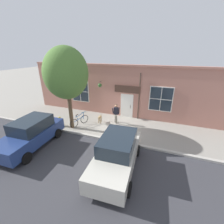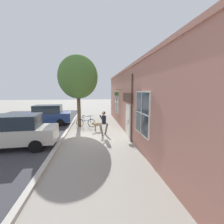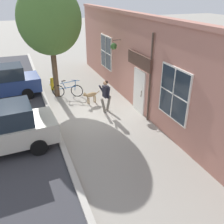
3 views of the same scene
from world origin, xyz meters
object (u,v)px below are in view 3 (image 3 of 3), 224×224
pedestrian_walking (106,93)px  dog_on_leash (90,95)px  parked_car_nearest_curb (0,82)px  street_tree_by_curb (49,22)px  fire_hydrant (52,84)px  leaning_bicycle (68,90)px

pedestrian_walking → dog_on_leash: pedestrian_walking is taller
parked_car_nearest_curb → pedestrian_walking: bearing=141.4°
dog_on_leash → street_tree_by_curb: street_tree_by_curb is taller
dog_on_leash → fire_hydrant: 3.15m
street_tree_by_curb → parked_car_nearest_curb: 4.31m
leaning_bicycle → fire_hydrant: 1.51m
dog_on_leash → parked_car_nearest_curb: bearing=-30.4°
pedestrian_walking → street_tree_by_curb: 4.63m
street_tree_by_curb → fire_hydrant: (0.05, -1.05, -3.59)m
dog_on_leash → leaning_bicycle: size_ratio=0.64×
street_tree_by_curb → fire_hydrant: street_tree_by_curb is taller
parked_car_nearest_curb → street_tree_by_curb: bearing=162.9°
dog_on_leash → fire_hydrant: bearing=-60.3°
leaning_bicycle → parked_car_nearest_curb: 3.70m
fire_hydrant → street_tree_by_curb: bearing=92.7°
leaning_bicycle → parked_car_nearest_curb: parked_car_nearest_curb is taller
fire_hydrant → pedestrian_walking: bearing=116.4°
leaning_bicycle → pedestrian_walking: bearing=117.0°
dog_on_leash → fire_hydrant: size_ratio=1.35×
street_tree_by_curb → dog_on_leash: bearing=131.9°
dog_on_leash → fire_hydrant: fire_hydrant is taller
parked_car_nearest_curb → dog_on_leash: bearing=149.6°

